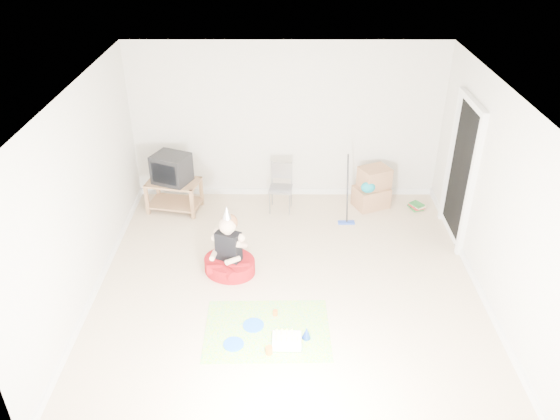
{
  "coord_description": "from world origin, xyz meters",
  "views": [
    {
      "loc": [
        -0.08,
        -5.75,
        4.51
      ],
      "look_at": [
        -0.1,
        0.4,
        0.9
      ],
      "focal_mm": 35.0,
      "sensor_mm": 36.0,
      "label": 1
    }
  ],
  "objects_px": {
    "crt_tv": "(172,168)",
    "cardboard_boxes": "(372,188)",
    "folding_chair": "(281,189)",
    "seated_woman": "(229,258)",
    "tv_stand": "(174,193)",
    "birthday_cake": "(287,341)"
  },
  "relations": [
    {
      "from": "crt_tv",
      "to": "cardboard_boxes",
      "type": "relative_size",
      "value": 0.8
    },
    {
      "from": "folding_chair",
      "to": "crt_tv",
      "type": "bearing_deg",
      "value": 179.6
    },
    {
      "from": "birthday_cake",
      "to": "tv_stand",
      "type": "bearing_deg",
      "value": 120.15
    },
    {
      "from": "cardboard_boxes",
      "to": "birthday_cake",
      "type": "relative_size",
      "value": 1.96
    },
    {
      "from": "tv_stand",
      "to": "cardboard_boxes",
      "type": "distance_m",
      "value": 3.21
    },
    {
      "from": "folding_chair",
      "to": "birthday_cake",
      "type": "bearing_deg",
      "value": -88.6
    },
    {
      "from": "folding_chair",
      "to": "seated_woman",
      "type": "xyz_separation_m",
      "value": [
        -0.69,
        -1.67,
        -0.16
      ]
    },
    {
      "from": "folding_chair",
      "to": "cardboard_boxes",
      "type": "bearing_deg",
      "value": 5.27
    },
    {
      "from": "tv_stand",
      "to": "seated_woman",
      "type": "bearing_deg",
      "value": -58.71
    },
    {
      "from": "tv_stand",
      "to": "birthday_cake",
      "type": "bearing_deg",
      "value": -59.85
    },
    {
      "from": "folding_chair",
      "to": "birthday_cake",
      "type": "distance_m",
      "value": 3.09
    },
    {
      "from": "crt_tv",
      "to": "birthday_cake",
      "type": "bearing_deg",
      "value": -36.63
    },
    {
      "from": "crt_tv",
      "to": "cardboard_boxes",
      "type": "bearing_deg",
      "value": 25.46
    },
    {
      "from": "seated_woman",
      "to": "tv_stand",
      "type": "bearing_deg",
      "value": 121.29
    },
    {
      "from": "folding_chair",
      "to": "cardboard_boxes",
      "type": "relative_size",
      "value": 1.18
    },
    {
      "from": "folding_chair",
      "to": "birthday_cake",
      "type": "height_order",
      "value": "folding_chair"
    },
    {
      "from": "cardboard_boxes",
      "to": "tv_stand",
      "type": "bearing_deg",
      "value": -177.76
    },
    {
      "from": "crt_tv",
      "to": "folding_chair",
      "type": "bearing_deg",
      "value": 22.82
    },
    {
      "from": "cardboard_boxes",
      "to": "birthday_cake",
      "type": "distance_m",
      "value": 3.52
    },
    {
      "from": "seated_woman",
      "to": "birthday_cake",
      "type": "xyz_separation_m",
      "value": [
        0.77,
        -1.4,
        -0.18
      ]
    },
    {
      "from": "cardboard_boxes",
      "to": "birthday_cake",
      "type": "xyz_separation_m",
      "value": [
        -1.42,
        -3.21,
        -0.27
      ]
    },
    {
      "from": "crt_tv",
      "to": "seated_woman",
      "type": "relative_size",
      "value": 0.52
    }
  ]
}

